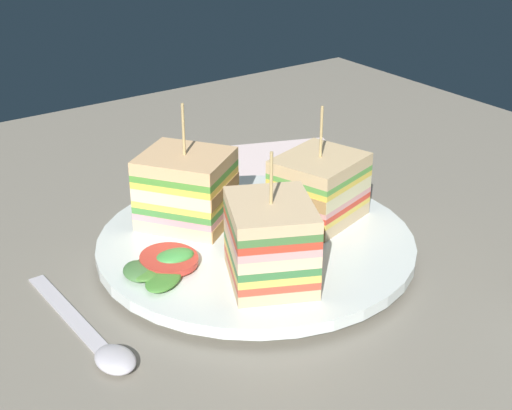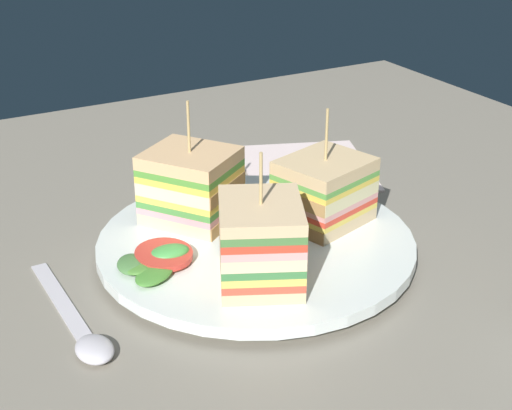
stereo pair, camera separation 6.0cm
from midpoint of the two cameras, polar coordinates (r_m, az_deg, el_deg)
name	(u,v)px [view 1 (the left image)]	position (r cm, az deg, el deg)	size (l,w,h in cm)	color
ground_plane	(256,265)	(63.09, -2.75, -4.64)	(91.14, 97.10, 1.80)	gray
plate	(256,245)	(62.15, -2.79, -3.11)	(26.09, 26.09, 1.68)	white
sandwich_wedge_0	(187,189)	(63.65, -8.00, 1.15)	(9.46, 9.26, 10.59)	beige
sandwich_wedge_1	(271,242)	(54.63, -2.06, -2.90)	(8.98, 8.39, 10.15)	#E0B485
sandwich_wedge_2	(319,188)	(63.92, 2.10, 1.22)	(7.89, 8.61, 10.07)	beige
chip_pile	(266,218)	(62.97, -2.02, -1.09)	(6.13, 6.97, 1.69)	#DBBF6A
salad_garnish	(161,266)	(57.58, -10.25, -4.64)	(6.40, 6.31, 1.49)	#4A7A3F
spoon	(100,344)	(53.28, -15.00, -10.25)	(15.52, 2.57, 1.00)	silver
napkin	(287,165)	(79.75, 0.17, 3.02)	(14.00, 12.87, 0.50)	silver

